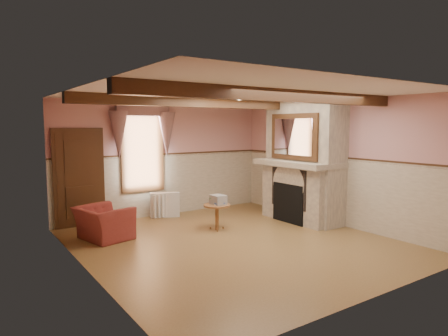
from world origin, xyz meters
TOP-DOWN VIEW (x-y plane):
  - floor at (0.00, 0.00)m, footprint 5.50×6.00m
  - ceiling at (0.00, 0.00)m, footprint 5.50×6.00m
  - wall_back at (0.00, 3.00)m, footprint 5.50×0.02m
  - wall_front at (0.00, -3.00)m, footprint 5.50×0.02m
  - wall_left at (-2.75, 0.00)m, footprint 0.02×6.00m
  - wall_right at (2.75, 0.00)m, footprint 0.02×6.00m
  - wainscot at (0.00, 0.00)m, footprint 5.50×6.00m
  - chair_rail at (0.00, 0.00)m, footprint 5.50×6.00m
  - firebox at (2.00, 0.60)m, footprint 0.20×0.95m
  - armchair at (-2.00, 1.64)m, footprint 1.08×1.17m
  - side_table at (0.23, 0.98)m, footprint 0.64×0.64m
  - book_stack at (0.26, 0.98)m, footprint 0.27×0.33m
  - radiator at (-0.16, 2.70)m, footprint 0.72×0.43m
  - bowl at (2.24, 0.78)m, footprint 0.31×0.31m
  - mantel_clock at (2.24, 1.25)m, footprint 0.14×0.24m
  - oil_lamp at (2.24, 0.83)m, footprint 0.11×0.11m
  - candle_red at (2.24, -0.19)m, footprint 0.06×0.06m
  - jar_yellow at (2.24, 0.12)m, footprint 0.06×0.06m
  - fireplace at (2.42, 0.60)m, footprint 0.85×2.00m
  - mantel at (2.24, 0.60)m, footprint 1.05×2.05m
  - overmantel_mirror at (2.06, 0.60)m, footprint 0.06×1.44m
  - door at (-2.10, 2.94)m, footprint 1.10×0.10m
  - window at (-0.60, 2.97)m, footprint 1.06×0.08m
  - window_drapes at (-0.60, 2.88)m, footprint 1.30×0.14m
  - ceiling_beam_front at (0.00, -1.20)m, footprint 5.50×0.18m
  - ceiling_beam_back at (0.00, 1.20)m, footprint 5.50×0.18m

SIDE VIEW (x-z plane):
  - floor at x=0.00m, z-range -0.01..0.01m
  - side_table at x=0.23m, z-range 0.00..0.55m
  - radiator at x=-0.16m, z-range 0.00..0.60m
  - armchair at x=-2.00m, z-range 0.00..0.65m
  - firebox at x=2.00m, z-range 0.00..0.90m
  - book_stack at x=0.26m, z-range 0.55..0.75m
  - wainscot at x=0.00m, z-range 0.00..1.50m
  - door at x=-2.10m, z-range 0.00..2.10m
  - mantel at x=2.24m, z-range 1.30..1.42m
  - wall_back at x=0.00m, z-range 0.00..2.80m
  - wall_front at x=0.00m, z-range 0.00..2.80m
  - wall_left at x=-2.75m, z-range 0.00..2.80m
  - wall_right at x=2.75m, z-range 0.00..2.80m
  - fireplace at x=2.42m, z-range 0.00..2.80m
  - bowl at x=2.24m, z-range 1.42..1.50m
  - jar_yellow at x=2.24m, z-range 1.42..1.54m
  - chair_rail at x=0.00m, z-range 1.46..1.54m
  - candle_red at x=2.24m, z-range 1.42..1.58m
  - mantel_clock at x=2.24m, z-range 1.42..1.62m
  - oil_lamp at x=2.24m, z-range 1.42..1.70m
  - window at x=-0.60m, z-range 0.64..2.66m
  - overmantel_mirror at x=2.06m, z-range 1.45..2.49m
  - window_drapes at x=-0.60m, z-range 1.55..2.95m
  - ceiling_beam_front at x=0.00m, z-range 2.60..2.80m
  - ceiling_beam_back at x=0.00m, z-range 2.60..2.80m
  - ceiling at x=0.00m, z-range 2.79..2.80m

